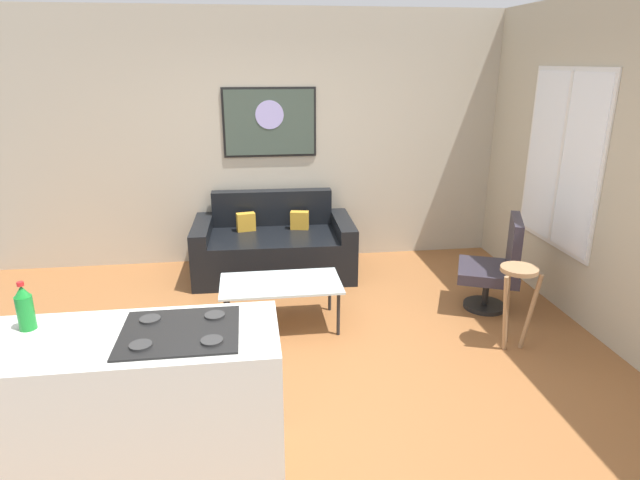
{
  "coord_description": "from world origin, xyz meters",
  "views": [
    {
      "loc": [
        -0.29,
        -3.69,
        2.25
      ],
      "look_at": [
        0.33,
        0.9,
        0.7
      ],
      "focal_mm": 30.17,
      "sensor_mm": 36.0,
      "label": 1
    }
  ],
  "objects_px": {
    "wall_painting": "(270,122)",
    "bar_stool": "(517,288)",
    "couch": "(274,248)",
    "soda_bottle": "(25,308)",
    "coffee_table": "(281,286)",
    "armchair": "(497,266)"
  },
  "relations": [
    {
      "from": "couch",
      "to": "bar_stool",
      "type": "height_order",
      "value": "couch"
    },
    {
      "from": "coffee_table",
      "to": "soda_bottle",
      "type": "bearing_deg",
      "value": -130.7
    },
    {
      "from": "coffee_table",
      "to": "bar_stool",
      "type": "bearing_deg",
      "value": -18.79
    },
    {
      "from": "soda_bottle",
      "to": "wall_painting",
      "type": "relative_size",
      "value": 0.26
    },
    {
      "from": "bar_stool",
      "to": "wall_painting",
      "type": "relative_size",
      "value": 0.68
    },
    {
      "from": "soda_bottle",
      "to": "bar_stool",
      "type": "bearing_deg",
      "value": 17.18
    },
    {
      "from": "coffee_table",
      "to": "wall_painting",
      "type": "xyz_separation_m",
      "value": [
        0.02,
        1.74,
        1.22
      ]
    },
    {
      "from": "couch",
      "to": "soda_bottle",
      "type": "xyz_separation_m",
      "value": [
        -1.42,
        -2.91,
        0.75
      ]
    },
    {
      "from": "armchair",
      "to": "soda_bottle",
      "type": "distance_m",
      "value": 3.88
    },
    {
      "from": "armchair",
      "to": "wall_painting",
      "type": "xyz_separation_m",
      "value": [
        -2.0,
        1.67,
        1.16
      ]
    },
    {
      "from": "couch",
      "to": "bar_stool",
      "type": "xyz_separation_m",
      "value": [
        1.85,
        -1.91,
        0.23
      ]
    },
    {
      "from": "coffee_table",
      "to": "soda_bottle",
      "type": "relative_size",
      "value": 3.97
    },
    {
      "from": "bar_stool",
      "to": "armchair",
      "type": "bearing_deg",
      "value": 76.53
    },
    {
      "from": "wall_painting",
      "to": "bar_stool",
      "type": "bearing_deg",
      "value": -52.31
    },
    {
      "from": "soda_bottle",
      "to": "armchair",
      "type": "bearing_deg",
      "value": 26.45
    },
    {
      "from": "couch",
      "to": "bar_stool",
      "type": "bearing_deg",
      "value": -45.91
    },
    {
      "from": "couch",
      "to": "armchair",
      "type": "distance_m",
      "value": 2.35
    },
    {
      "from": "coffee_table",
      "to": "armchair",
      "type": "xyz_separation_m",
      "value": [
        2.02,
        0.07,
        0.05
      ]
    },
    {
      "from": "bar_stool",
      "to": "soda_bottle",
      "type": "distance_m",
      "value": 3.45
    },
    {
      "from": "soda_bottle",
      "to": "wall_painting",
      "type": "bearing_deg",
      "value": 67.06
    },
    {
      "from": "coffee_table",
      "to": "bar_stool",
      "type": "distance_m",
      "value": 1.96
    },
    {
      "from": "bar_stool",
      "to": "soda_bottle",
      "type": "height_order",
      "value": "soda_bottle"
    }
  ]
}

